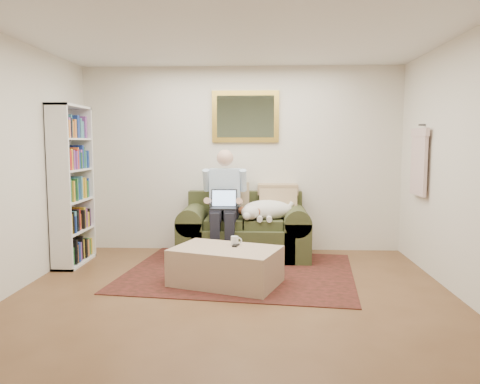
# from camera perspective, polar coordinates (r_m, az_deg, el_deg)

# --- Properties ---
(room_shell) EXTENTS (4.51, 5.00, 2.61)m
(room_shell) POSITION_cam_1_polar(r_m,az_deg,el_deg) (4.52, -0.95, 3.02)
(room_shell) COLOR brown
(room_shell) RESTS_ON ground
(rug) EXTENTS (2.88, 2.42, 0.01)m
(rug) POSITION_cam_1_polar(r_m,az_deg,el_deg) (5.64, -0.06, -9.72)
(rug) COLOR black
(rug) RESTS_ON room_shell
(sofa) EXTENTS (1.72, 0.87, 1.03)m
(sofa) POSITION_cam_1_polar(r_m,az_deg,el_deg) (6.31, 0.52, -5.30)
(sofa) COLOR #3C4424
(sofa) RESTS_ON room_shell
(seated_man) EXTENTS (0.57, 0.81, 1.45)m
(seated_man) POSITION_cam_1_polar(r_m,az_deg,el_deg) (6.10, -1.95, -1.64)
(seated_man) COLOR #8CB3D8
(seated_man) RESTS_ON sofa
(laptop) EXTENTS (0.33, 0.26, 0.24)m
(laptop) POSITION_cam_1_polar(r_m,az_deg,el_deg) (6.03, -2.00, -1.39)
(laptop) COLOR black
(laptop) RESTS_ON seated_man
(sleeping_dog) EXTENTS (0.71, 0.44, 0.26)m
(sleeping_dog) POSITION_cam_1_polar(r_m,az_deg,el_deg) (6.16, 3.37, -2.19)
(sleeping_dog) COLOR white
(sleeping_dog) RESTS_ON sofa
(ottoman) EXTENTS (1.28, 1.04, 0.40)m
(ottoman) POSITION_cam_1_polar(r_m,az_deg,el_deg) (5.14, -1.73, -9.03)
(ottoman) COLOR tan
(ottoman) RESTS_ON room_shell
(coffee_mug) EXTENTS (0.08, 0.08, 0.10)m
(coffee_mug) POSITION_cam_1_polar(r_m,az_deg,el_deg) (5.22, -0.66, -5.95)
(coffee_mug) COLOR white
(coffee_mug) RESTS_ON ottoman
(tv_remote) EXTENTS (0.08, 0.16, 0.02)m
(tv_remote) POSITION_cam_1_polar(r_m,az_deg,el_deg) (5.19, -0.50, -6.47)
(tv_remote) COLOR black
(tv_remote) RESTS_ON ottoman
(bookshelf) EXTENTS (0.28, 0.80, 2.00)m
(bookshelf) POSITION_cam_1_polar(r_m,az_deg,el_deg) (6.24, -19.83, 0.74)
(bookshelf) COLOR white
(bookshelf) RESTS_ON room_shell
(wall_mirror) EXTENTS (0.94, 0.04, 0.72)m
(wall_mirror) POSITION_cam_1_polar(r_m,az_deg,el_deg) (6.64, 0.67, 9.18)
(wall_mirror) COLOR gold
(wall_mirror) RESTS_ON room_shell
(hanging_shirt) EXTENTS (0.06, 0.52, 0.90)m
(hanging_shirt) POSITION_cam_1_polar(r_m,az_deg,el_deg) (6.06, 20.99, 3.87)
(hanging_shirt) COLOR beige
(hanging_shirt) RESTS_ON room_shell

